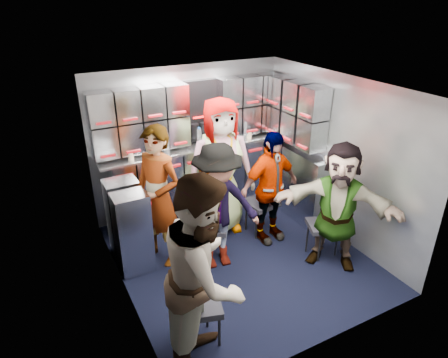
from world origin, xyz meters
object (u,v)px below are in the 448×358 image
jump_seat_mid_right (261,204)px  attendant_arc_b (217,208)px  attendant_arc_d (270,188)px  attendant_arc_e (338,206)px  jump_seat_near_right (323,227)px  attendant_standing (158,197)px  jump_seat_center (215,195)px  attendant_arc_c (221,167)px  jump_seat_near_left (198,307)px  attendant_arc_a (205,276)px  jump_seat_mid_left (211,230)px

jump_seat_mid_right → attendant_arc_b: attendant_arc_b is taller
jump_seat_mid_right → attendant_arc_d: 0.37m
jump_seat_mid_right → attendant_arc_e: bearing=-67.5°
jump_seat_near_right → attendant_standing: size_ratio=0.28×
jump_seat_center → attendant_arc_c: 0.53m
jump_seat_center → attendant_arc_e: size_ratio=0.31×
jump_seat_near_left → attendant_arc_a: bearing=-90.0°
attendant_arc_c → attendant_arc_e: (0.82, -1.32, -0.15)m
jump_seat_center → attendant_arc_c: size_ratio=0.26×
jump_seat_near_left → jump_seat_near_right: jump_seat_near_left is taller
attendant_arc_a → jump_seat_center: bearing=8.0°
jump_seat_mid_right → attendant_standing: size_ratio=0.28×
jump_seat_center → jump_seat_near_right: bearing=-58.2°
attendant_standing → attendant_arc_b: attendant_standing is taller
jump_seat_center → attendant_arc_b: bearing=-114.6°
jump_seat_center → attendant_arc_c: (-0.00, -0.18, 0.50)m
attendant_arc_c → attendant_arc_b: bearing=-110.0°
jump_seat_near_left → jump_seat_mid_right: bearing=41.3°
attendant_arc_a → attendant_arc_c: size_ratio=0.99×
jump_seat_mid_left → attendant_arc_d: 0.91m
jump_seat_near_left → attendant_standing: size_ratio=0.30×
jump_seat_mid_left → attendant_arc_a: size_ratio=0.25×
jump_seat_near_right → attendant_arc_b: bearing=161.0°
jump_seat_center → attendant_arc_b: attendant_arc_b is taller
jump_seat_near_right → attendant_arc_d: size_ratio=0.32×
jump_seat_near_left → jump_seat_mid_left: (0.70, 1.16, -0.07)m
jump_seat_near_left → attendant_arc_a: attendant_arc_a is taller
jump_seat_near_right → attendant_arc_c: attendant_arc_c is taller
attendant_arc_a → attendant_arc_c: attendant_arc_c is taller
jump_seat_center → attendant_arc_c: bearing=-90.0°
jump_seat_mid_right → attendant_arc_d: bearing=-90.0°
jump_seat_mid_left → attendant_arc_c: size_ratio=0.24×
attendant_arc_d → jump_seat_mid_left: bearing=174.2°
jump_seat_near_left → attendant_standing: attendant_standing is taller
attendant_arc_a → jump_seat_near_left: bearing=36.4°
jump_seat_near_left → jump_seat_center: 2.17m
jump_seat_mid_left → jump_seat_mid_right: jump_seat_mid_right is taller
attendant_arc_b → attendant_arc_d: 0.85m
attendant_arc_a → attendant_arc_e: size_ratio=1.18×
jump_seat_mid_left → jump_seat_center: 0.82m
jump_seat_near_left → attendant_arc_e: (1.92, 0.38, 0.34)m
attendant_arc_e → jump_seat_near_right: bearing=137.0°
jump_seat_near_left → attendant_arc_c: 2.08m
attendant_standing → attendant_arc_d: size_ratio=1.14×
attendant_arc_a → attendant_arc_b: (0.70, 1.16, -0.14)m
attendant_arc_b → attendant_arc_e: bearing=-16.8°
jump_seat_mid_left → attendant_arc_e: (1.23, -0.78, 0.40)m
jump_seat_center → jump_seat_mid_right: (0.42, -0.53, 0.01)m
attendant_arc_b → jump_seat_mid_left: bearing=99.4°
jump_seat_center → attendant_arc_a: attendant_arc_a is taller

